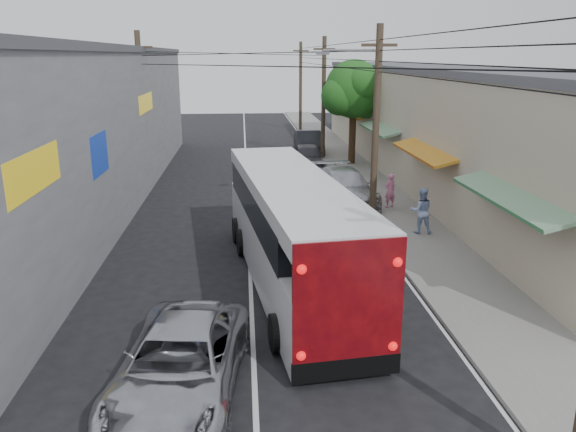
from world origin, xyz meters
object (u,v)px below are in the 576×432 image
Objects in this scene: parked_car_far at (309,143)px; pedestrian_near at (390,191)px; coach_bus at (291,229)px; parked_car_mid at (308,157)px; jeepney at (180,364)px; pedestrian_far at (421,211)px; parked_suv at (344,187)px.

pedestrian_near is (1.94, -15.39, 0.09)m from parked_car_far.
coach_bus reaches higher than parked_car_mid.
parked_car_mid is 2.97× the size of pedestrian_near.
jeepney is 24.14m from parked_car_mid.
jeepney is at bearing -100.14° from parked_car_mid.
pedestrian_near is 3.88m from pedestrian_far.
pedestrian_far reaches higher than pedestrian_near.
parked_suv is 3.12× the size of pedestrian_far.
parked_suv is (3.35, 9.42, -0.91)m from coach_bus.
pedestrian_near is (5.22, 8.13, -0.83)m from coach_bus.
jeepney is (-2.78, -5.88, -1.00)m from coach_bus.
parked_car_mid is at bearing 83.77° from jeepney.
parked_car_far is 15.51m from pedestrian_near.
parked_car_mid is 13.72m from pedestrian_far.
jeepney is 1.07× the size of parked_car_far.
jeepney is 30.01m from parked_car_far.
pedestrian_near is 0.87× the size of pedestrian_far.
parked_car_mid reaches higher than jeepney.
parked_suv is at bearing -57.27° from pedestrian_near.
coach_bus is at bearing 71.23° from jeepney.
pedestrian_far is at bearing -73.50° from parked_suv.
coach_bus is 2.10× the size of parked_suv.
pedestrian_near is at bearing -79.89° from pedestrian_far.
pedestrian_far is (0.23, -3.87, 0.12)m from pedestrian_near.
coach_bus is at bearing -95.61° from parked_car_mid.
pedestrian_near is at bearing 50.38° from coach_bus.
parked_car_far reaches higher than jeepney.
parked_car_far is 19.38m from pedestrian_far.
parked_car_mid is at bearing -97.68° from parked_car_far.
parked_suv is 2.28m from pedestrian_near.
parked_suv is at bearing 63.53° from coach_bus.
parked_car_far is at bearing 85.47° from parked_car_mid.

